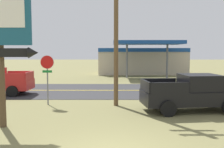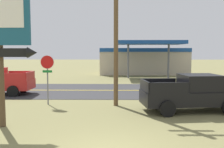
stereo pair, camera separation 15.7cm
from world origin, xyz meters
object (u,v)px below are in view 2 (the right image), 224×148
utility_pole (116,27)px  pickup_black_parked_on_lawn (192,93)px  gas_station (143,60)px  stop_sign (47,71)px

utility_pole → pickup_black_parked_on_lawn: 5.60m
gas_station → utility_pole: bearing=-100.2°
utility_pole → stop_sign: bearing=177.8°
stop_sign → pickup_black_parked_on_lawn: (8.12, -1.56, -1.06)m
gas_station → pickup_black_parked_on_lawn: bearing=-89.5°
gas_station → pickup_black_parked_on_lawn: size_ratio=2.22×
stop_sign → gas_station: gas_station is taller
pickup_black_parked_on_lawn → gas_station: bearing=90.5°
stop_sign → pickup_black_parked_on_lawn: 8.34m
utility_pole → gas_station: utility_pole is taller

